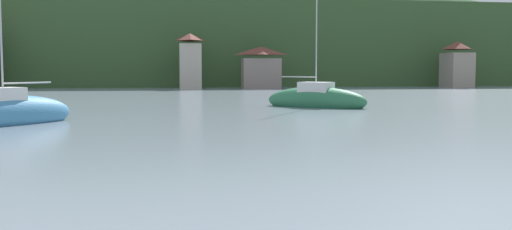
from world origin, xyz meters
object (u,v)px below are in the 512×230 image
shore_building_westcentral (190,62)px  sailboat_far_0 (4,114)px  sailboat_far_6 (316,100)px  shore_building_eastcentral (457,65)px  shore_building_central (261,68)px

shore_building_westcentral → sailboat_far_0: bearing=-101.8°
sailboat_far_0 → sailboat_far_6: size_ratio=0.89×
shore_building_eastcentral → sailboat_far_0: bearing=-134.4°
shore_building_westcentral → shore_building_eastcentral: 41.30m
shore_building_central → sailboat_far_0: size_ratio=0.58×
shore_building_central → sailboat_far_6: (-2.25, -41.82, -2.42)m
shore_building_westcentral → shore_building_eastcentral: (41.30, -0.03, -0.43)m
sailboat_far_0 → sailboat_far_6: 22.23m
shore_building_westcentral → sailboat_far_0: (-11.18, -53.60, -3.35)m
shore_building_central → shore_building_eastcentral: size_ratio=0.86×
shore_building_central → sailboat_far_6: sailboat_far_6 is taller
shore_building_westcentral → sailboat_far_6: size_ratio=0.68×
sailboat_far_6 → shore_building_central: bearing=126.3°
shore_building_eastcentral → sailboat_far_0: size_ratio=0.68×
shore_building_westcentral → shore_building_eastcentral: shore_building_westcentral is taller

